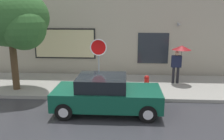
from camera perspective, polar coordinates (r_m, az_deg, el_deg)
The scene contains 8 objects.
ground_plane at distance 9.60m, azimuth -5.89°, elevation -9.48°, with size 60.00×60.00×0.00m, color #333338.
sidewalk at distance 12.36m, azimuth -3.64°, elevation -3.69°, with size 20.00×4.00×0.15m, color gray.
building_facade at distance 14.27m, azimuth -2.64°, elevation 12.57°, with size 20.00×0.67×7.00m.
parked_car at distance 9.13m, azimuth -1.40°, elevation -5.93°, with size 4.07×1.91×1.42m.
fire_hydrant at distance 11.17m, azimuth 8.31°, elevation -3.26°, with size 0.30×0.44×0.78m.
pedestrian_with_umbrella at distance 12.58m, azimuth 16.01°, elevation 3.76°, with size 0.95×0.95×1.99m.
street_tree at distance 11.72m, azimuth -22.85°, elevation 11.14°, with size 3.57×3.03×4.75m.
stop_sign at distance 10.73m, azimuth -3.26°, elevation 3.65°, with size 0.76×0.10×2.47m.
Camera 1 is at (1.52, -8.69, 3.78)m, focal length 37.97 mm.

